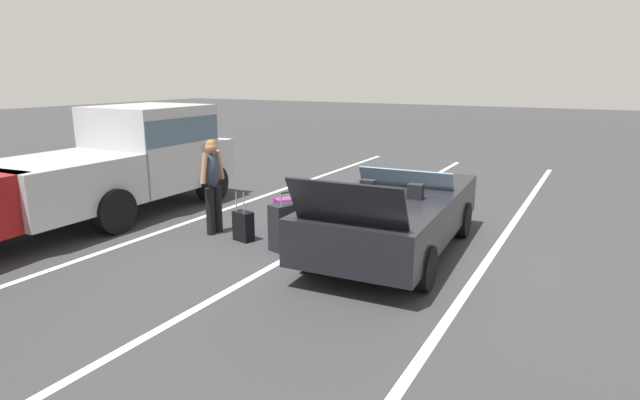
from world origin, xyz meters
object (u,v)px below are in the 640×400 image
at_px(suitcase_large_black, 285,226).
at_px(suitcase_small_carryon, 244,226).
at_px(convertible_car, 398,212).
at_px(traveler_person, 213,181).
at_px(parked_pickup_truck_far, 133,157).
at_px(suitcase_medium_bright, 287,215).

distance_m(suitcase_large_black, suitcase_small_carryon, 0.85).
bearing_deg(convertible_car, suitcase_large_black, 116.95).
relative_size(suitcase_large_black, traveler_person, 0.58).
xyz_separation_m(convertible_car, traveler_person, (-0.78, 3.11, 0.34)).
distance_m(convertible_car, suitcase_small_carryon, 2.58).
relative_size(convertible_car, suitcase_small_carryon, 4.89).
distance_m(convertible_car, traveler_person, 3.22).
relative_size(suitcase_large_black, parked_pickup_truck_far, 0.19).
height_order(convertible_car, suitcase_medium_bright, convertible_car).
distance_m(suitcase_small_carryon, parked_pickup_truck_far, 3.33).
bearing_deg(suitcase_small_carryon, convertible_car, -57.48).
bearing_deg(suitcase_large_black, traveler_person, 12.12).
bearing_deg(suitcase_medium_bright, parked_pickup_truck_far, 36.00).
distance_m(suitcase_medium_bright, traveler_person, 1.42).
height_order(suitcase_small_carryon, traveler_person, traveler_person).
relative_size(convertible_car, traveler_person, 2.60).
xyz_separation_m(suitcase_large_black, suitcase_small_carryon, (0.02, 0.84, -0.12)).
relative_size(traveler_person, parked_pickup_truck_far, 0.33).
relative_size(convertible_car, suitcase_medium_bright, 6.92).
xyz_separation_m(suitcase_small_carryon, traveler_person, (0.10, 0.71, 0.68)).
distance_m(suitcase_large_black, parked_pickup_truck_far, 4.12).
relative_size(suitcase_small_carryon, traveler_person, 0.53).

